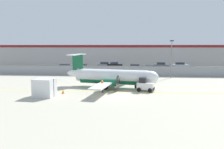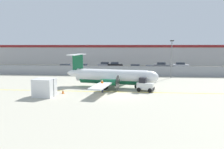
{
  "view_description": "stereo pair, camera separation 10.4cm",
  "coord_description": "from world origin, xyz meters",
  "px_view_note": "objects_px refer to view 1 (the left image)",
  "views": [
    {
      "loc": [
        1.58,
        -26.9,
        6.17
      ],
      "look_at": [
        -1.24,
        6.31,
        1.8
      ],
      "focal_mm": 35.0,
      "sensor_mm": 36.0,
      "label": 1
    },
    {
      "loc": [
        1.69,
        -26.89,
        6.17
      ],
      "look_at": [
        -1.24,
        6.31,
        1.8
      ],
      "focal_mm": 35.0,
      "sensor_mm": 36.0,
      "label": 2
    }
  ],
  "objects_px": {
    "ground_crew_worker": "(102,85)",
    "parked_car_3": "(115,65)",
    "commuter_airplane": "(113,77)",
    "parked_car_4": "(134,67)",
    "baggage_tug": "(145,85)",
    "parked_car_6": "(161,65)",
    "traffic_cone_near_left": "(106,85)",
    "traffic_cone_near_right": "(63,91)",
    "parked_car_1": "(82,67)",
    "parked_car_0": "(65,67)",
    "parked_car_2": "(105,65)",
    "apron_light_pole": "(171,56)",
    "parked_car_5": "(151,69)",
    "cargo_container": "(45,88)",
    "parked_car_7": "(180,65)"
  },
  "relations": [
    {
      "from": "baggage_tug",
      "to": "cargo_container",
      "type": "bearing_deg",
      "value": -145.84
    },
    {
      "from": "traffic_cone_near_right",
      "to": "parked_car_5",
      "type": "xyz_separation_m",
      "value": [
        13.43,
        24.02,
        0.58
      ]
    },
    {
      "from": "ground_crew_worker",
      "to": "parked_car_3",
      "type": "height_order",
      "value": "same"
    },
    {
      "from": "commuter_airplane",
      "to": "parked_car_4",
      "type": "height_order",
      "value": "commuter_airplane"
    },
    {
      "from": "baggage_tug",
      "to": "traffic_cone_near_right",
      "type": "bearing_deg",
      "value": -151.83
    },
    {
      "from": "parked_car_2",
      "to": "ground_crew_worker",
      "type": "bearing_deg",
      "value": -84.03
    },
    {
      "from": "baggage_tug",
      "to": "parked_car_0",
      "type": "xyz_separation_m",
      "value": [
        -18.3,
        23.69,
        0.04
      ]
    },
    {
      "from": "parked_car_0",
      "to": "parked_car_5",
      "type": "distance_m",
      "value": 21.09
    },
    {
      "from": "cargo_container",
      "to": "traffic_cone_near_right",
      "type": "relative_size",
      "value": 4.07
    },
    {
      "from": "traffic_cone_near_right",
      "to": "parked_car_2",
      "type": "relative_size",
      "value": 0.15
    },
    {
      "from": "parked_car_4",
      "to": "ground_crew_worker",
      "type": "bearing_deg",
      "value": 81.75
    },
    {
      "from": "traffic_cone_near_left",
      "to": "cargo_container",
      "type": "bearing_deg",
      "value": -136.65
    },
    {
      "from": "ground_crew_worker",
      "to": "parked_car_4",
      "type": "xyz_separation_m",
      "value": [
        4.7,
        25.61,
        -0.06
      ]
    },
    {
      "from": "ground_crew_worker",
      "to": "parked_car_1",
      "type": "relative_size",
      "value": 0.39
    },
    {
      "from": "parked_car_0",
      "to": "parked_car_2",
      "type": "distance_m",
      "value": 11.94
    },
    {
      "from": "cargo_container",
      "to": "apron_light_pole",
      "type": "distance_m",
      "value": 25.33
    },
    {
      "from": "parked_car_0",
      "to": "parked_car_6",
      "type": "height_order",
      "value": "same"
    },
    {
      "from": "traffic_cone_near_left",
      "to": "parked_car_0",
      "type": "height_order",
      "value": "parked_car_0"
    },
    {
      "from": "parked_car_4",
      "to": "apron_light_pole",
      "type": "xyz_separation_m",
      "value": [
        6.82,
        -11.3,
        3.41
      ]
    },
    {
      "from": "traffic_cone_near_right",
      "to": "parked_car_6",
      "type": "distance_m",
      "value": 38.06
    },
    {
      "from": "parked_car_2",
      "to": "apron_light_pole",
      "type": "xyz_separation_m",
      "value": [
        14.97,
        -18.3,
        3.41
      ]
    },
    {
      "from": "parked_car_3",
      "to": "parked_car_5",
      "type": "relative_size",
      "value": 1.0
    },
    {
      "from": "parked_car_6",
      "to": "parked_car_5",
      "type": "bearing_deg",
      "value": -107.08
    },
    {
      "from": "parked_car_0",
      "to": "parked_car_4",
      "type": "bearing_deg",
      "value": 2.45
    },
    {
      "from": "traffic_cone_near_right",
      "to": "parked_car_5",
      "type": "bearing_deg",
      "value": 60.8
    },
    {
      "from": "commuter_airplane",
      "to": "parked_car_0",
      "type": "xyz_separation_m",
      "value": [
        -13.72,
        21.16,
        -0.71
      ]
    },
    {
      "from": "baggage_tug",
      "to": "parked_car_1",
      "type": "distance_m",
      "value": 28.17
    },
    {
      "from": "baggage_tug",
      "to": "ground_crew_worker",
      "type": "bearing_deg",
      "value": -152.32
    },
    {
      "from": "parked_car_2",
      "to": "parked_car_7",
      "type": "bearing_deg",
      "value": 0.95
    },
    {
      "from": "parked_car_1",
      "to": "apron_light_pole",
      "type": "bearing_deg",
      "value": -25.07
    },
    {
      "from": "ground_crew_worker",
      "to": "parked_car_1",
      "type": "xyz_separation_m",
      "value": [
        -8.4,
        25.59,
        -0.06
      ]
    },
    {
      "from": "apron_light_pole",
      "to": "parked_car_6",
      "type": "bearing_deg",
      "value": 87.7
    },
    {
      "from": "baggage_tug",
      "to": "parked_car_1",
      "type": "xyz_separation_m",
      "value": [
        -14.13,
        24.37,
        0.04
      ]
    },
    {
      "from": "parked_car_5",
      "to": "commuter_airplane",
      "type": "bearing_deg",
      "value": -107.15
    },
    {
      "from": "parked_car_3",
      "to": "cargo_container",
      "type": "bearing_deg",
      "value": -103.58
    },
    {
      "from": "parked_car_1",
      "to": "parked_car_3",
      "type": "height_order",
      "value": "same"
    },
    {
      "from": "baggage_tug",
      "to": "parked_car_6",
      "type": "xyz_separation_m",
      "value": [
        6.53,
        31.53,
        0.04
      ]
    },
    {
      "from": "ground_crew_worker",
      "to": "parked_car_2",
      "type": "distance_m",
      "value": 32.79
    },
    {
      "from": "commuter_airplane",
      "to": "parked_car_1",
      "type": "bearing_deg",
      "value": 123.68
    },
    {
      "from": "ground_crew_worker",
      "to": "parked_car_6",
      "type": "height_order",
      "value": "same"
    },
    {
      "from": "parked_car_3",
      "to": "parked_car_7",
      "type": "xyz_separation_m",
      "value": [
        18.15,
        0.48,
        0.0
      ]
    },
    {
      "from": "baggage_tug",
      "to": "ground_crew_worker",
      "type": "distance_m",
      "value": 5.86
    },
    {
      "from": "cargo_container",
      "to": "parked_car_1",
      "type": "bearing_deg",
      "value": 99.53
    },
    {
      "from": "parked_car_6",
      "to": "traffic_cone_near_left",
      "type": "bearing_deg",
      "value": -108.45
    },
    {
      "from": "traffic_cone_near_left",
      "to": "commuter_airplane",
      "type": "bearing_deg",
      "value": 13.53
    },
    {
      "from": "cargo_container",
      "to": "parked_car_6",
      "type": "relative_size",
      "value": 0.6
    },
    {
      "from": "parked_car_0",
      "to": "parked_car_1",
      "type": "bearing_deg",
      "value": 9.45
    },
    {
      "from": "baggage_tug",
      "to": "parked_car_4",
      "type": "bearing_deg",
      "value": 108.08
    },
    {
      "from": "parked_car_3",
      "to": "parked_car_4",
      "type": "xyz_separation_m",
      "value": [
        5.4,
        -6.9,
        0.0
      ]
    },
    {
      "from": "cargo_container",
      "to": "parked_car_5",
      "type": "bearing_deg",
      "value": 65.77
    }
  ]
}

